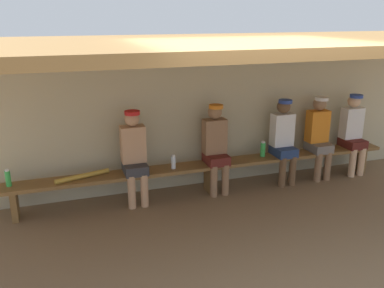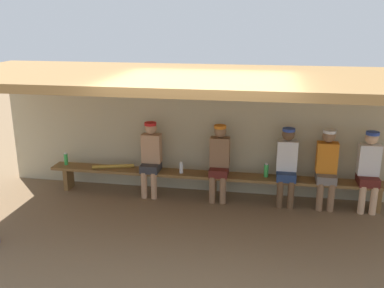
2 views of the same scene
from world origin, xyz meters
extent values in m
plane|color=brown|center=(0.00, 0.00, 0.00)|extent=(24.00, 24.00, 0.00)
cube|color=#B7AD8C|center=(0.00, 2.00, 1.10)|extent=(8.00, 0.20, 2.20)
cube|color=olive|center=(0.00, 0.70, 2.26)|extent=(8.00, 2.80, 0.12)
cube|color=brown|center=(0.00, 1.55, 0.43)|extent=(6.00, 0.36, 0.05)
cube|color=brown|center=(-2.75, 1.55, 0.21)|extent=(0.08, 0.29, 0.41)
cube|color=brown|center=(0.00, 1.55, 0.21)|extent=(0.08, 0.29, 0.41)
cube|color=brown|center=(2.75, 1.55, 0.21)|extent=(0.08, 0.29, 0.41)
cube|color=#333338|center=(-1.13, 1.53, 0.53)|extent=(0.32, 0.40, 0.14)
cylinder|color=tan|center=(-1.22, 1.37, 0.24)|extent=(0.11, 0.11, 0.48)
cylinder|color=tan|center=(-1.04, 1.37, 0.24)|extent=(0.11, 0.11, 0.48)
cube|color=tan|center=(-1.13, 1.61, 0.86)|extent=(0.34, 0.20, 0.52)
sphere|color=tan|center=(-1.13, 1.61, 1.23)|extent=(0.21, 0.21, 0.21)
cylinder|color=red|center=(-1.13, 1.57, 1.32)|extent=(0.21, 0.21, 0.05)
cube|color=slate|center=(1.89, 1.53, 0.53)|extent=(0.32, 0.40, 0.14)
cylinder|color=#8C6647|center=(1.80, 1.37, 0.24)|extent=(0.11, 0.11, 0.48)
cylinder|color=#8C6647|center=(1.98, 1.37, 0.24)|extent=(0.11, 0.11, 0.48)
cube|color=orange|center=(1.89, 1.61, 0.86)|extent=(0.34, 0.20, 0.52)
sphere|color=#8C6647|center=(1.89, 1.61, 1.23)|extent=(0.21, 0.21, 0.21)
cylinder|color=white|center=(1.89, 1.57, 1.32)|extent=(0.21, 0.21, 0.05)
cube|color=#591E19|center=(2.56, 1.53, 0.53)|extent=(0.32, 0.40, 0.14)
cylinder|color=#DBAD84|center=(2.47, 1.37, 0.24)|extent=(0.11, 0.11, 0.48)
cylinder|color=#DBAD84|center=(2.65, 1.37, 0.24)|extent=(0.11, 0.11, 0.48)
cube|color=white|center=(2.56, 1.61, 0.86)|extent=(0.34, 0.20, 0.52)
sphere|color=#DBAD84|center=(2.56, 1.61, 1.23)|extent=(0.21, 0.21, 0.21)
cylinder|color=#2D47A5|center=(2.56, 1.57, 1.32)|extent=(0.21, 0.21, 0.05)
cube|color=#591E19|center=(0.09, 1.53, 0.53)|extent=(0.32, 0.40, 0.14)
cylinder|color=#8C6647|center=(0.00, 1.37, 0.24)|extent=(0.11, 0.11, 0.48)
cylinder|color=#8C6647|center=(0.18, 1.37, 0.24)|extent=(0.11, 0.11, 0.48)
cube|color=#8C6647|center=(0.09, 1.61, 0.86)|extent=(0.34, 0.20, 0.52)
sphere|color=#8C6647|center=(0.09, 1.61, 1.23)|extent=(0.21, 0.21, 0.21)
cylinder|color=orange|center=(0.09, 1.57, 1.32)|extent=(0.21, 0.21, 0.05)
cube|color=navy|center=(1.24, 1.53, 0.53)|extent=(0.32, 0.40, 0.14)
cylinder|color=brown|center=(1.15, 1.37, 0.24)|extent=(0.11, 0.11, 0.48)
cylinder|color=brown|center=(1.33, 1.37, 0.24)|extent=(0.11, 0.11, 0.48)
cube|color=white|center=(1.24, 1.61, 0.86)|extent=(0.34, 0.20, 0.52)
sphere|color=brown|center=(1.24, 1.61, 1.23)|extent=(0.21, 0.21, 0.21)
cylinder|color=#2D47A5|center=(1.24, 1.57, 1.32)|extent=(0.21, 0.21, 0.05)
cylinder|color=green|center=(0.91, 1.59, 0.57)|extent=(0.08, 0.08, 0.22)
cylinder|color=white|center=(0.91, 1.59, 0.69)|extent=(0.06, 0.06, 0.02)
cylinder|color=green|center=(-2.79, 1.58, 0.56)|extent=(0.07, 0.07, 0.21)
cylinder|color=white|center=(-2.79, 1.58, 0.68)|extent=(0.05, 0.05, 0.02)
cylinder|color=silver|center=(-0.58, 1.52, 0.55)|extent=(0.07, 0.07, 0.18)
cylinder|color=white|center=(-0.58, 1.52, 0.66)|extent=(0.05, 0.05, 0.02)
cylinder|color=#B28C33|center=(-1.85, 1.55, 0.49)|extent=(0.74, 0.27, 0.07)
camera|label=1|loc=(-2.11, -3.89, 2.61)|focal=38.69mm
camera|label=2|loc=(0.84, -5.44, 3.10)|focal=39.85mm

